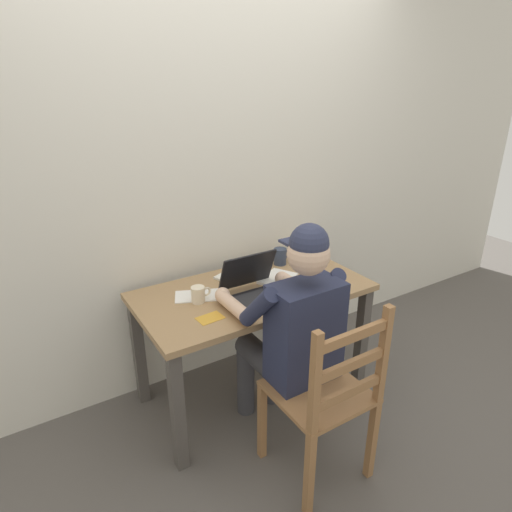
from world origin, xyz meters
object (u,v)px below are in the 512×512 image
object	(u,v)px
seated_person	(291,327)
computer_mouse	(302,284)
laptop	(256,287)
desk	(253,305)
landscape_photo_print	(210,318)
coffee_mug_white	(199,294)
wooden_chair	(326,397)
coffee_mug_dark	(280,256)

from	to	relation	value
seated_person	computer_mouse	size ratio (longest dim) A/B	12.54
laptop	computer_mouse	world-z (taller)	laptop
desk	seated_person	world-z (taller)	seated_person
desk	computer_mouse	distance (m)	0.31
laptop	landscape_photo_print	distance (m)	0.34
laptop	coffee_mug_white	size ratio (longest dim) A/B	2.96
wooden_chair	laptop	world-z (taller)	wooden_chair
desk	computer_mouse	xyz separation A→B (m)	(0.25, -0.13, 0.12)
landscape_photo_print	wooden_chair	bearing A→B (deg)	-63.59
desk	laptop	size ratio (longest dim) A/B	3.96
coffee_mug_white	coffee_mug_dark	distance (m)	0.68
laptop	coffee_mug_white	xyz separation A→B (m)	(-0.30, 0.10, -0.01)
computer_mouse	coffee_mug_dark	size ratio (longest dim) A/B	0.84
landscape_photo_print	computer_mouse	bearing A→B (deg)	-1.00
desk	seated_person	size ratio (longest dim) A/B	1.04
computer_mouse	landscape_photo_print	bearing A→B (deg)	-176.61
desk	wooden_chair	xyz separation A→B (m)	(-0.03, -0.70, -0.15)
wooden_chair	laptop	xyz separation A→B (m)	(0.01, 0.61, 0.30)
wooden_chair	computer_mouse	size ratio (longest dim) A/B	9.49
laptop	computer_mouse	bearing A→B (deg)	-9.40
coffee_mug_dark	coffee_mug_white	bearing A→B (deg)	-164.07
desk	coffee_mug_white	bearing A→B (deg)	176.33
coffee_mug_dark	landscape_photo_print	bearing A→B (deg)	-151.36
coffee_mug_dark	landscape_photo_print	distance (m)	0.78
desk	seated_person	distance (m)	0.42
computer_mouse	landscape_photo_print	world-z (taller)	computer_mouse
computer_mouse	coffee_mug_white	distance (m)	0.60
desk	coffee_mug_white	size ratio (longest dim) A/B	11.71
desk	coffee_mug_dark	world-z (taller)	coffee_mug_dark
seated_person	coffee_mug_white	distance (m)	0.53
seated_person	laptop	world-z (taller)	seated_person
seated_person	laptop	bearing A→B (deg)	88.89
desk	landscape_photo_print	size ratio (longest dim) A/B	10.05
coffee_mug_white	landscape_photo_print	distance (m)	0.19
coffee_mug_white	coffee_mug_dark	world-z (taller)	coffee_mug_dark
laptop	coffee_mug_dark	distance (m)	0.47
coffee_mug_dark	landscape_photo_print	xyz separation A→B (m)	(-0.69, -0.37, -0.05)
seated_person	wooden_chair	world-z (taller)	seated_person
wooden_chair	landscape_photo_print	world-z (taller)	wooden_chair
seated_person	desk	bearing A→B (deg)	85.20
laptop	coffee_mug_white	bearing A→B (deg)	160.65
seated_person	wooden_chair	bearing A→B (deg)	-90.00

